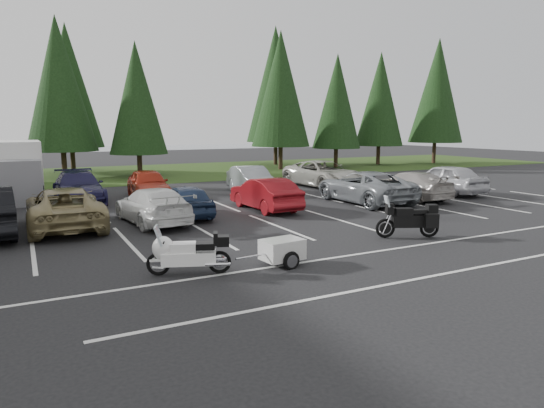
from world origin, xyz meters
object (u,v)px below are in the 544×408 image
(car_far_4, at_px, (323,174))
(adventure_motorcycle, at_px, (408,216))
(car_near_2, at_px, (65,208))
(car_far_3, at_px, (251,180))
(touring_motorcycle, at_px, (189,250))
(car_far_1, at_px, (78,188))
(car_near_4, at_px, (186,201))
(car_near_5, at_px, (265,194))
(cargo_trailer, at_px, (282,252))
(car_near_3, at_px, (153,206))
(box_truck, at_px, (15,171))
(car_far_2, at_px, (148,184))
(car_near_6, at_px, (365,187))
(car_near_8, at_px, (445,179))
(car_near_7, at_px, (409,185))

(car_far_4, xyz_separation_m, adventure_motorcycle, (-5.02, -12.66, -0.08))
(car_near_2, height_order, car_far_3, car_near_2)
(car_near_2, relative_size, car_far_3, 1.20)
(car_near_2, height_order, touring_motorcycle, car_near_2)
(car_far_4, relative_size, touring_motorcycle, 2.49)
(car_near_2, relative_size, car_far_1, 1.03)
(car_far_3, relative_size, touring_motorcycle, 1.95)
(car_near_4, distance_m, car_near_5, 3.58)
(car_far_4, xyz_separation_m, cargo_trailer, (-10.22, -13.58, -0.43))
(car_near_3, xyz_separation_m, car_far_1, (-1.97, 6.42, 0.08))
(car_near_2, height_order, car_near_3, car_near_2)
(touring_motorcycle, bearing_deg, adventure_motorcycle, 25.07)
(car_far_3, bearing_deg, box_truck, 170.89)
(box_truck, distance_m, car_far_2, 6.41)
(car_near_6, height_order, car_near_8, car_near_8)
(car_near_2, xyz_separation_m, car_near_3, (3.04, -0.53, -0.07))
(box_truck, xyz_separation_m, car_near_4, (6.11, -8.03, -0.79))
(car_far_2, distance_m, adventure_motorcycle, 13.85)
(car_near_4, distance_m, adventure_motorcycle, 8.79)
(car_near_5, xyz_separation_m, car_near_8, (10.99, 0.12, 0.10))
(car_near_3, relative_size, car_near_4, 1.20)
(car_near_8, xyz_separation_m, car_far_3, (-9.29, 4.95, -0.07))
(box_truck, height_order, car_far_3, box_truck)
(car_near_3, distance_m, touring_motorcycle, 6.92)
(car_far_2, bearing_deg, cargo_trailer, -85.20)
(car_near_7, xyz_separation_m, car_far_4, (-1.13, 6.13, 0.10))
(car_far_1, bearing_deg, car_near_8, -16.49)
(car_near_8, height_order, car_far_1, car_near_8)
(car_near_3, distance_m, car_near_4, 1.68)
(car_near_8, bearing_deg, car_near_5, -0.00)
(car_near_7, distance_m, touring_motorcycle, 15.51)
(car_far_4, bearing_deg, car_far_1, 175.87)
(car_near_6, relative_size, adventure_motorcycle, 2.35)
(car_near_6, height_order, cargo_trailer, car_near_6)
(car_near_5, bearing_deg, car_near_7, 174.77)
(car_far_2, relative_size, touring_motorcycle, 1.91)
(car_near_5, height_order, car_far_3, car_far_3)
(box_truck, height_order, car_far_4, box_truck)
(car_near_5, height_order, car_near_8, car_near_8)
(car_near_4, relative_size, car_far_1, 0.74)
(car_near_4, relative_size, touring_motorcycle, 1.70)
(car_near_4, bearing_deg, box_truck, -50.06)
(car_near_7, bearing_deg, box_truck, -26.88)
(car_near_8, relative_size, touring_motorcycle, 2.07)
(car_near_7, distance_m, car_far_1, 16.19)
(car_near_7, relative_size, car_far_1, 0.92)
(car_far_1, bearing_deg, car_far_2, 0.71)
(car_far_2, xyz_separation_m, cargo_trailer, (0.29, -13.64, -0.39))
(car_far_2, bearing_deg, car_far_1, -176.38)
(car_near_7, distance_m, car_near_8, 3.17)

